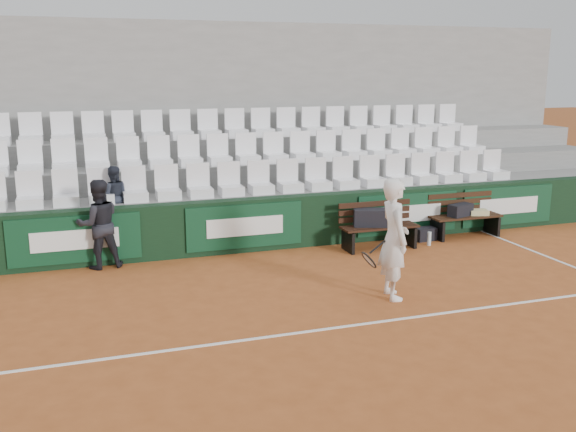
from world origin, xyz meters
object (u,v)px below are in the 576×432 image
object	(u,v)px
sports_bag_left	(374,218)
spectator_c	(112,172)
ball_kid	(99,224)
sports_bag_right	(460,210)
tennis_player	(394,239)
sports_bag_ground	(425,234)
water_bottle_far	(429,239)
bench_right	(465,226)
water_bottle_near	(350,241)
bench_left	(379,237)

from	to	relation	value
sports_bag_left	spectator_c	xyz separation A→B (m)	(-4.69, 1.14, 0.94)
sports_bag_left	ball_kid	size ratio (longest dim) A/B	0.49
sports_bag_right	tennis_player	xyz separation A→B (m)	(-2.95, -2.72, 0.34)
tennis_player	sports_bag_ground	bearing A→B (deg)	51.72
sports_bag_right	ball_kid	bearing A→B (deg)	178.33
water_bottle_far	tennis_player	bearing A→B (deg)	-130.74
sports_bag_ground	ball_kid	world-z (taller)	ball_kid
bench_right	water_bottle_near	distance (m)	2.56
bench_right	spectator_c	xyz separation A→B (m)	(-6.87, 0.93, 1.33)
water_bottle_near	spectator_c	bearing A→B (deg)	168.08
bench_right	sports_bag_left	bearing A→B (deg)	-174.45
sports_bag_ground	water_bottle_near	world-z (taller)	sports_bag_ground
water_bottle_far	spectator_c	size ratio (longest dim) A/B	0.24
sports_bag_left	sports_bag_ground	bearing A→B (deg)	10.03
bench_right	sports_bag_ground	bearing A→B (deg)	179.36
water_bottle_far	water_bottle_near	bearing A→B (deg)	166.35
sports_bag_left	water_bottle_near	size ratio (longest dim) A/B	3.02
tennis_player	spectator_c	distance (m)	5.30
bench_right	sports_bag_left	world-z (taller)	sports_bag_left
sports_bag_left	tennis_player	world-z (taller)	tennis_player
sports_bag_ground	spectator_c	world-z (taller)	spectator_c
bench_right	water_bottle_near	xyz separation A→B (m)	(-2.56, 0.02, -0.10)
bench_left	tennis_player	distance (m)	2.78
spectator_c	bench_left	bearing A→B (deg)	169.46
sports_bag_right	ball_kid	world-z (taller)	ball_kid
bench_right	ball_kid	size ratio (longest dim) A/B	0.97
sports_bag_left	sports_bag_right	xyz separation A→B (m)	(2.04, 0.20, -0.04)
bench_right	water_bottle_far	distance (m)	1.10
sports_bag_right	ball_kid	size ratio (longest dim) A/B	0.34
bench_left	ball_kid	world-z (taller)	ball_kid
bench_left	ball_kid	xyz separation A→B (m)	(-5.12, 0.44, 0.55)
sports_bag_ground	tennis_player	size ratio (longest dim) A/B	0.23
bench_left	tennis_player	world-z (taller)	tennis_player
bench_right	spectator_c	distance (m)	7.06
water_bottle_near	sports_bag_left	bearing A→B (deg)	-31.62
sports_bag_right	sports_bag_left	bearing A→B (deg)	-174.40
sports_bag_left	sports_bag_ground	world-z (taller)	sports_bag_left
water_bottle_near	bench_right	bearing A→B (deg)	-0.43
sports_bag_left	ball_kid	bearing A→B (deg)	175.37
sports_bag_right	ball_kid	xyz separation A→B (m)	(-7.05, 0.21, 0.20)
sports_bag_left	tennis_player	xyz separation A→B (m)	(-0.91, -2.52, 0.30)
sports_bag_left	water_bottle_far	bearing A→B (deg)	-6.87
bench_left	bench_right	distance (m)	2.08
sports_bag_ground	ball_kid	bearing A→B (deg)	178.33
bench_left	bench_right	bearing A→B (deg)	6.72
bench_left	sports_bag_ground	bearing A→B (deg)	12.54
sports_bag_ground	water_bottle_far	xyz separation A→B (m)	(-0.11, -0.36, 0.01)
bench_left	sports_bag_left	distance (m)	0.41
spectator_c	water_bottle_near	bearing A→B (deg)	171.26
bench_left	sports_bag_left	world-z (taller)	sports_bag_left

